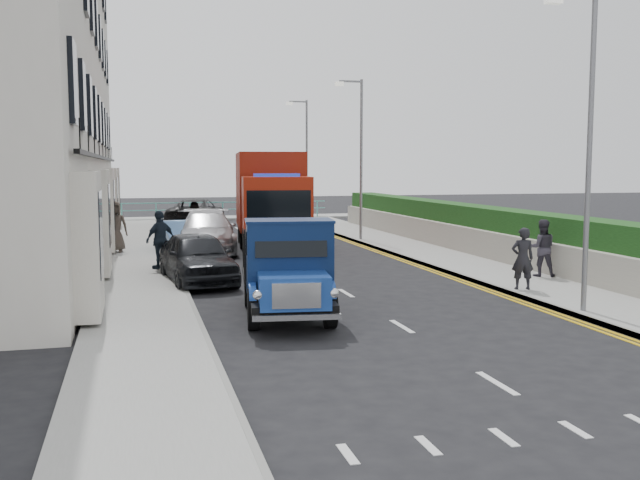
{
  "coord_description": "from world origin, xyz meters",
  "views": [
    {
      "loc": [
        -5.32,
        -15.58,
        3.32
      ],
      "look_at": [
        -0.66,
        2.18,
        1.4
      ],
      "focal_mm": 40.0,
      "sensor_mm": 36.0,
      "label": 1
    }
  ],
  "objects_px": {
    "red_lorry": "(270,198)",
    "pedestrian_east_near": "(523,259)",
    "lamp_mid": "(359,150)",
    "bedford_lorry": "(289,275)",
    "lamp_far": "(305,154)",
    "lamp_near": "(585,134)",
    "parked_car_front": "(197,257)"
  },
  "relations": [
    {
      "from": "red_lorry",
      "to": "pedestrian_east_near",
      "type": "height_order",
      "value": "red_lorry"
    },
    {
      "from": "lamp_mid",
      "to": "pedestrian_east_near",
      "type": "relative_size",
      "value": 4.34
    },
    {
      "from": "bedford_lorry",
      "to": "pedestrian_east_near",
      "type": "xyz_separation_m",
      "value": [
        6.55,
        1.63,
        -0.07
      ]
    },
    {
      "from": "lamp_mid",
      "to": "pedestrian_east_near",
      "type": "xyz_separation_m",
      "value": [
        0.22,
        -13.23,
        -3.07
      ]
    },
    {
      "from": "lamp_mid",
      "to": "lamp_far",
      "type": "bearing_deg",
      "value": 90.0
    },
    {
      "from": "lamp_mid",
      "to": "red_lorry",
      "type": "relative_size",
      "value": 0.93
    },
    {
      "from": "red_lorry",
      "to": "lamp_near",
      "type": "bearing_deg",
      "value": -67.32
    },
    {
      "from": "bedford_lorry",
      "to": "parked_car_front",
      "type": "relative_size",
      "value": 1.11
    },
    {
      "from": "lamp_near",
      "to": "lamp_far",
      "type": "distance_m",
      "value": 26.0
    },
    {
      "from": "lamp_near",
      "to": "pedestrian_east_near",
      "type": "bearing_deg",
      "value": 85.4
    },
    {
      "from": "lamp_mid",
      "to": "red_lorry",
      "type": "distance_m",
      "value": 4.91
    },
    {
      "from": "pedestrian_east_near",
      "to": "lamp_far",
      "type": "bearing_deg",
      "value": -76.34
    },
    {
      "from": "lamp_far",
      "to": "pedestrian_east_near",
      "type": "xyz_separation_m",
      "value": [
        0.22,
        -23.23,
        -3.07
      ]
    },
    {
      "from": "lamp_mid",
      "to": "parked_car_front",
      "type": "height_order",
      "value": "lamp_mid"
    },
    {
      "from": "lamp_near",
      "to": "lamp_mid",
      "type": "bearing_deg",
      "value": 90.0
    },
    {
      "from": "pedestrian_east_near",
      "to": "parked_car_front",
      "type": "bearing_deg",
      "value": -13.02
    },
    {
      "from": "pedestrian_east_near",
      "to": "lamp_near",
      "type": "bearing_deg",
      "value": 98.51
    },
    {
      "from": "lamp_near",
      "to": "red_lorry",
      "type": "height_order",
      "value": "lamp_near"
    },
    {
      "from": "parked_car_front",
      "to": "pedestrian_east_near",
      "type": "bearing_deg",
      "value": -32.6
    },
    {
      "from": "lamp_mid",
      "to": "bedford_lorry",
      "type": "bearing_deg",
      "value": -113.06
    },
    {
      "from": "bedford_lorry",
      "to": "red_lorry",
      "type": "relative_size",
      "value": 0.63
    },
    {
      "from": "lamp_near",
      "to": "bedford_lorry",
      "type": "xyz_separation_m",
      "value": [
        -6.33,
        1.13,
        -3.0
      ]
    },
    {
      "from": "lamp_mid",
      "to": "parked_car_front",
      "type": "distance_m",
      "value": 12.56
    },
    {
      "from": "bedford_lorry",
      "to": "parked_car_front",
      "type": "height_order",
      "value": "bedford_lorry"
    },
    {
      "from": "lamp_near",
      "to": "lamp_mid",
      "type": "xyz_separation_m",
      "value": [
        0.0,
        16.0,
        0.0
      ]
    },
    {
      "from": "lamp_far",
      "to": "parked_car_front",
      "type": "distance_m",
      "value": 21.07
    },
    {
      "from": "pedestrian_east_near",
      "to": "bedford_lorry",
      "type": "bearing_deg",
      "value": 27.12
    },
    {
      "from": "bedford_lorry",
      "to": "red_lorry",
      "type": "bearing_deg",
      "value": 88.21
    },
    {
      "from": "bedford_lorry",
      "to": "pedestrian_east_near",
      "type": "height_order",
      "value": "bedford_lorry"
    },
    {
      "from": "lamp_near",
      "to": "pedestrian_east_near",
      "type": "relative_size",
      "value": 4.34
    },
    {
      "from": "lamp_far",
      "to": "red_lorry",
      "type": "height_order",
      "value": "lamp_far"
    },
    {
      "from": "lamp_near",
      "to": "bedford_lorry",
      "type": "relative_size",
      "value": 1.48
    }
  ]
}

